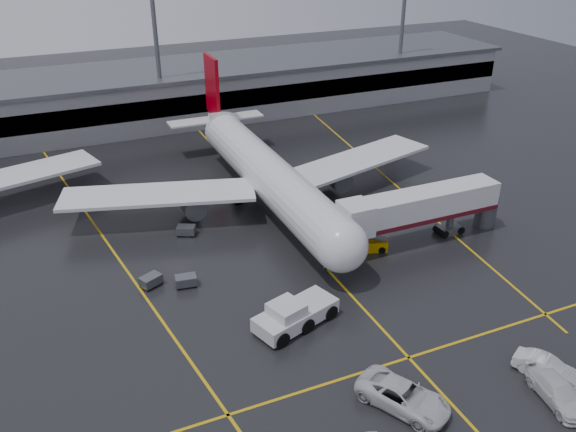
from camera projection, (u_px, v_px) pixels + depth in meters
name	position (u px, v px, depth m)	size (l,w,h in m)	color
ground	(297.00, 237.00, 66.91)	(220.00, 220.00, 0.00)	black
apron_line_centre	(297.00, 237.00, 66.91)	(0.25, 90.00, 0.02)	gold
apron_line_stop	(409.00, 358.00, 48.99)	(60.00, 0.25, 0.02)	gold
apron_line_left	(100.00, 232.00, 67.92)	(0.25, 70.00, 0.02)	gold
apron_line_right	(387.00, 178.00, 81.47)	(0.25, 70.00, 0.02)	gold
terminal	(183.00, 91.00, 103.97)	(122.00, 19.00, 8.60)	gray
light_mast_mid	(156.00, 40.00, 92.70)	(3.00, 1.20, 25.45)	#595B60
light_mast_right	(403.00, 20.00, 108.76)	(3.00, 1.20, 25.45)	#595B60
main_airliner	(264.00, 171.00, 72.88)	(48.80, 45.60, 14.10)	silver
jet_bridge	(421.00, 208.00, 64.46)	(19.90, 3.40, 6.05)	silver
pushback_tractor	(294.00, 315.00, 52.30)	(8.33, 5.39, 2.77)	silver
belt_loader	(369.00, 245.00, 64.17)	(4.17, 2.78, 2.44)	#CA8E00
service_van_a	(403.00, 396.00, 43.82)	(3.23, 7.00, 1.95)	silver
service_van_b	(557.00, 391.00, 44.43)	(2.34, 5.75, 1.67)	silver
service_van_c	(546.00, 367.00, 46.82)	(1.71, 4.91, 1.62)	silver
baggage_cart_a	(186.00, 280.00, 58.01)	(2.16, 1.56, 1.12)	#595B60
baggage_cart_b	(151.00, 280.00, 58.03)	(2.37, 2.04, 1.12)	#595B60
baggage_cart_c	(186.00, 230.00, 67.05)	(2.37, 2.06, 1.12)	#595B60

